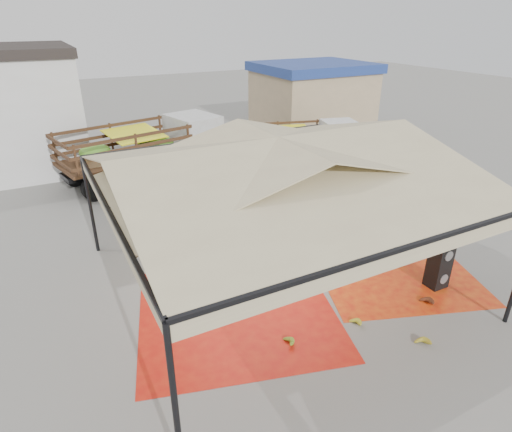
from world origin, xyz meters
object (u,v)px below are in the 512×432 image
speaker_stack (439,264)px  truck_right (303,140)px  vendor (262,202)px  banana_heap (255,227)px  truck_left (150,144)px

speaker_stack → truck_right: (2.40, 10.19, 0.54)m
vendor → banana_heap: bearing=43.6°
speaker_stack → truck_right: size_ratio=0.23×
vendor → truck_right: bearing=-146.0°
banana_heap → truck_left: truck_left is taller
speaker_stack → truck_left: truck_left is taller
speaker_stack → vendor: (-2.27, 5.60, 0.09)m
banana_heap → truck_left: bearing=98.6°
truck_left → truck_right: bearing=-28.7°
speaker_stack → truck_left: 12.85m
truck_left → vendor: bearing=-85.3°
banana_heap → truck_right: (5.60, 5.88, 0.64)m
speaker_stack → vendor: bearing=112.9°
vendor → speaker_stack: bearing=101.6°
truck_left → truck_right: size_ratio=1.20×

